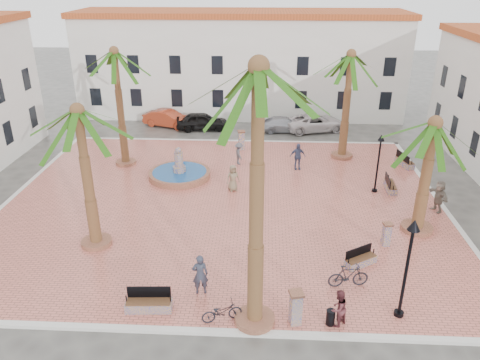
{
  "coord_description": "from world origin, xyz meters",
  "views": [
    {
      "loc": [
        2.31,
        -25.01,
        12.92
      ],
      "look_at": [
        1.0,
        0.0,
        1.6
      ],
      "focal_mm": 35.0,
      "sensor_mm": 36.0,
      "label": 1
    }
  ],
  "objects_px": {
    "palm_s": "(258,97)",
    "bench_e": "(390,186)",
    "pedestrian_north": "(239,154)",
    "car_red": "(168,118)",
    "bicycle_a": "(222,312)",
    "pedestrian_fountain_a": "(233,178)",
    "litter_bin": "(330,317)",
    "lamppost_e": "(379,154)",
    "bollard_n": "(241,140)",
    "pedestrian_east": "(439,196)",
    "fountain": "(180,173)",
    "bench_ne": "(404,162)",
    "palm_ne": "(350,67)",
    "palm_nw": "(115,64)",
    "cyclist_a": "(200,274)",
    "bench_s": "(149,304)",
    "car_black": "(202,121)",
    "car_white": "(316,123)",
    "bicycle_b": "(348,276)",
    "palm_e": "(433,139)",
    "palm_sw": "(80,128)",
    "bench_se": "(360,260)",
    "bollard_e": "(387,234)",
    "lamppost_s": "(409,253)",
    "pedestrian_fountain_b": "(298,156)",
    "cyclist_b": "(338,308)",
    "bollard_se": "(296,307)",
    "car_silver": "(284,124)"
  },
  "relations": [
    {
      "from": "palm_sw",
      "to": "palm_s",
      "type": "bearing_deg",
      "value": -33.1
    },
    {
      "from": "palm_ne",
      "to": "bollard_se",
      "type": "xyz_separation_m",
      "value": [
        -4.46,
        -18.21,
        -5.88
      ]
    },
    {
      "from": "bollard_n",
      "to": "bicycle_a",
      "type": "height_order",
      "value": "bollard_n"
    },
    {
      "from": "palm_nw",
      "to": "pedestrian_east",
      "type": "relative_size",
      "value": 4.35
    },
    {
      "from": "litter_bin",
      "to": "lamppost_e",
      "type": "bearing_deg",
      "value": 70.81
    },
    {
      "from": "lamppost_e",
      "to": "fountain",
      "type": "bearing_deg",
      "value": 172.8
    },
    {
      "from": "fountain",
      "to": "bollard_n",
      "type": "bearing_deg",
      "value": 54.74
    },
    {
      "from": "car_black",
      "to": "car_white",
      "type": "relative_size",
      "value": 0.85
    },
    {
      "from": "palm_sw",
      "to": "fountain",
      "type": "bearing_deg",
      "value": 71.96
    },
    {
      "from": "fountain",
      "to": "palm_s",
      "type": "height_order",
      "value": "palm_s"
    },
    {
      "from": "car_white",
      "to": "litter_bin",
      "type": "bearing_deg",
      "value": 160.36
    },
    {
      "from": "bicycle_a",
      "to": "pedestrian_fountain_b",
      "type": "bearing_deg",
      "value": -32.44
    },
    {
      "from": "cyclist_a",
      "to": "cyclist_b",
      "type": "bearing_deg",
      "value": 152.65
    },
    {
      "from": "palm_ne",
      "to": "pedestrian_north",
      "type": "height_order",
      "value": "palm_ne"
    },
    {
      "from": "palm_ne",
      "to": "litter_bin",
      "type": "bearing_deg",
      "value": -99.61
    },
    {
      "from": "bollard_e",
      "to": "pedestrian_north",
      "type": "height_order",
      "value": "pedestrian_north"
    },
    {
      "from": "bench_s",
      "to": "bicycle_b",
      "type": "distance_m",
      "value": 8.61
    },
    {
      "from": "bollard_n",
      "to": "bench_ne",
      "type": "bearing_deg",
      "value": -12.77
    },
    {
      "from": "lamppost_e",
      "to": "bollard_n",
      "type": "relative_size",
      "value": 2.5
    },
    {
      "from": "bench_ne",
      "to": "cyclist_b",
      "type": "bearing_deg",
      "value": 142.83
    },
    {
      "from": "palm_s",
      "to": "bollard_n",
      "type": "relative_size",
      "value": 6.9
    },
    {
      "from": "bollard_n",
      "to": "car_silver",
      "type": "bearing_deg",
      "value": 55.53
    },
    {
      "from": "palm_s",
      "to": "bench_e",
      "type": "xyz_separation_m",
      "value": [
        8.27,
        12.59,
        -8.79
      ]
    },
    {
      "from": "bench_s",
      "to": "pedestrian_north",
      "type": "relative_size",
      "value": 1.21
    },
    {
      "from": "pedestrian_fountain_a",
      "to": "palm_nw",
      "type": "bearing_deg",
      "value": 127.95
    },
    {
      "from": "palm_e",
      "to": "bicycle_b",
      "type": "distance_m",
      "value": 8.22
    },
    {
      "from": "bench_e",
      "to": "pedestrian_fountain_a",
      "type": "xyz_separation_m",
      "value": [
        -9.92,
        -0.58,
        0.59
      ]
    },
    {
      "from": "litter_bin",
      "to": "bench_e",
      "type": "bearing_deg",
      "value": 67.18
    },
    {
      "from": "pedestrian_east",
      "to": "palm_sw",
      "type": "bearing_deg",
      "value": -95.67
    },
    {
      "from": "fountain",
      "to": "bench_ne",
      "type": "distance_m",
      "value": 15.88
    },
    {
      "from": "bicycle_a",
      "to": "pedestrian_fountain_a",
      "type": "distance_m",
      "value": 12.02
    },
    {
      "from": "bench_ne",
      "to": "pedestrian_fountain_a",
      "type": "height_order",
      "value": "pedestrian_fountain_a"
    },
    {
      "from": "palm_nw",
      "to": "palm_e",
      "type": "distance_m",
      "value": 20.09
    },
    {
      "from": "bollard_n",
      "to": "car_silver",
      "type": "relative_size",
      "value": 0.35
    },
    {
      "from": "lamppost_s",
      "to": "palm_ne",
      "type": "bearing_deg",
      "value": 89.2
    },
    {
      "from": "bicycle_b",
      "to": "pedestrian_fountain_b",
      "type": "height_order",
      "value": "pedestrian_fountain_b"
    },
    {
      "from": "bench_s",
      "to": "bollard_n",
      "type": "relative_size",
      "value": 1.28
    },
    {
      "from": "lamppost_e",
      "to": "bicycle_b",
      "type": "xyz_separation_m",
      "value": [
        -3.22,
        -9.82,
        -2.0
      ]
    },
    {
      "from": "palm_nw",
      "to": "car_black",
      "type": "xyz_separation_m",
      "value": [
        4.44,
        8.52,
        -6.47
      ]
    },
    {
      "from": "fountain",
      "to": "bollard_e",
      "type": "relative_size",
      "value": 3.27
    },
    {
      "from": "palm_ne",
      "to": "bicycle_a",
      "type": "relative_size",
      "value": 4.79
    },
    {
      "from": "palm_nw",
      "to": "palm_sw",
      "type": "xyz_separation_m",
      "value": [
        1.46,
        -10.7,
        -0.9
      ]
    },
    {
      "from": "bench_ne",
      "to": "bollard_n",
      "type": "relative_size",
      "value": 1.26
    },
    {
      "from": "litter_bin",
      "to": "cyclist_a",
      "type": "bearing_deg",
      "value": 162.36
    },
    {
      "from": "pedestrian_north",
      "to": "fountain",
      "type": "bearing_deg",
      "value": 105.56
    },
    {
      "from": "palm_ne",
      "to": "pedestrian_east",
      "type": "bearing_deg",
      "value": -63.15
    },
    {
      "from": "bollard_n",
      "to": "pedestrian_east",
      "type": "relative_size",
      "value": 0.8
    },
    {
      "from": "lamppost_s",
      "to": "bicycle_a",
      "type": "height_order",
      "value": "lamppost_s"
    },
    {
      "from": "pedestrian_north",
      "to": "car_red",
      "type": "xyz_separation_m",
      "value": [
        -6.81,
        8.9,
        -0.2
      ]
    },
    {
      "from": "palm_e",
      "to": "bench_se",
      "type": "distance_m",
      "value": 7.0
    }
  ]
}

